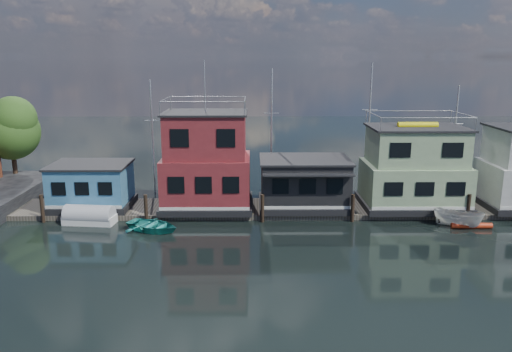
{
  "coord_description": "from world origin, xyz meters",
  "views": [
    {
      "loc": [
        -4.74,
        -27.7,
        12.51
      ],
      "look_at": [
        -4.47,
        12.0,
        3.0
      ],
      "focal_mm": 35.0,
      "sensor_mm": 36.0,
      "label": 1
    }
  ],
  "objects_px": {
    "motorboat": "(458,218)",
    "red_kayak": "(472,226)",
    "houseboat_red": "(207,163)",
    "houseboat_green": "(414,169)",
    "dinghy_teal": "(153,225)",
    "houseboat_blue": "(91,186)",
    "tarp_runabout": "(89,216)",
    "houseboat_dark": "(304,183)"
  },
  "relations": [
    {
      "from": "houseboat_blue",
      "to": "houseboat_red",
      "type": "height_order",
      "value": "houseboat_red"
    },
    {
      "from": "houseboat_red",
      "to": "houseboat_blue",
      "type": "bearing_deg",
      "value": -180.0
    },
    {
      "from": "houseboat_red",
      "to": "houseboat_dark",
      "type": "distance_m",
      "value": 8.18
    },
    {
      "from": "houseboat_green",
      "to": "dinghy_teal",
      "type": "bearing_deg",
      "value": -166.84
    },
    {
      "from": "motorboat",
      "to": "red_kayak",
      "type": "xyz_separation_m",
      "value": [
        0.94,
        -0.29,
        -0.48
      ]
    },
    {
      "from": "houseboat_dark",
      "to": "tarp_runabout",
      "type": "xyz_separation_m",
      "value": [
        -16.8,
        -3.11,
        -1.83
      ]
    },
    {
      "from": "houseboat_blue",
      "to": "motorboat",
      "type": "bearing_deg",
      "value": -8.23
    },
    {
      "from": "houseboat_dark",
      "to": "dinghy_teal",
      "type": "distance_m",
      "value": 12.72
    },
    {
      "from": "houseboat_red",
      "to": "red_kayak",
      "type": "bearing_deg",
      "value": -12.45
    },
    {
      "from": "houseboat_blue",
      "to": "dinghy_teal",
      "type": "xyz_separation_m",
      "value": [
        5.89,
        -4.82,
        -1.78
      ]
    },
    {
      "from": "houseboat_green",
      "to": "tarp_runabout",
      "type": "relative_size",
      "value": 2.08
    },
    {
      "from": "dinghy_teal",
      "to": "red_kayak",
      "type": "relative_size",
      "value": 1.37
    },
    {
      "from": "houseboat_blue",
      "to": "red_kayak",
      "type": "xyz_separation_m",
      "value": [
        29.63,
        -4.44,
        -1.99
      ]
    },
    {
      "from": "houseboat_green",
      "to": "dinghy_teal",
      "type": "relative_size",
      "value": 2.05
    },
    {
      "from": "motorboat",
      "to": "dinghy_teal",
      "type": "xyz_separation_m",
      "value": [
        -22.81,
        -0.67,
        -0.28
      ]
    },
    {
      "from": "houseboat_red",
      "to": "dinghy_teal",
      "type": "relative_size",
      "value": 2.89
    },
    {
      "from": "motorboat",
      "to": "tarp_runabout",
      "type": "height_order",
      "value": "tarp_runabout"
    },
    {
      "from": "dinghy_teal",
      "to": "houseboat_blue",
      "type": "bearing_deg",
      "value": 75.59
    },
    {
      "from": "houseboat_green",
      "to": "dinghy_teal",
      "type": "height_order",
      "value": "houseboat_green"
    },
    {
      "from": "houseboat_red",
      "to": "houseboat_green",
      "type": "height_order",
      "value": "houseboat_red"
    },
    {
      "from": "houseboat_red",
      "to": "dinghy_teal",
      "type": "bearing_deg",
      "value": -126.83
    },
    {
      "from": "dinghy_teal",
      "to": "houseboat_dark",
      "type": "bearing_deg",
      "value": -42.65
    },
    {
      "from": "houseboat_green",
      "to": "tarp_runabout",
      "type": "height_order",
      "value": "houseboat_green"
    },
    {
      "from": "houseboat_dark",
      "to": "tarp_runabout",
      "type": "distance_m",
      "value": 17.18
    },
    {
      "from": "houseboat_dark",
      "to": "houseboat_green",
      "type": "bearing_deg",
      "value": 0.12
    },
    {
      "from": "houseboat_blue",
      "to": "red_kayak",
      "type": "height_order",
      "value": "houseboat_blue"
    },
    {
      "from": "tarp_runabout",
      "to": "red_kayak",
      "type": "distance_m",
      "value": 28.96
    },
    {
      "from": "houseboat_blue",
      "to": "red_kayak",
      "type": "distance_m",
      "value": 30.03
    },
    {
      "from": "motorboat",
      "to": "dinghy_teal",
      "type": "relative_size",
      "value": 0.89
    },
    {
      "from": "houseboat_dark",
      "to": "houseboat_green",
      "type": "distance_m",
      "value": 9.07
    },
    {
      "from": "houseboat_dark",
      "to": "red_kayak",
      "type": "distance_m",
      "value": 13.1
    },
    {
      "from": "houseboat_red",
      "to": "dinghy_teal",
      "type": "xyz_separation_m",
      "value": [
        -3.61,
        -4.82,
        -3.68
      ]
    },
    {
      "from": "houseboat_dark",
      "to": "houseboat_green",
      "type": "xyz_separation_m",
      "value": [
        9.0,
        0.02,
        1.13
      ]
    },
    {
      "from": "motorboat",
      "to": "red_kayak",
      "type": "distance_m",
      "value": 1.09
    },
    {
      "from": "dinghy_teal",
      "to": "red_kayak",
      "type": "xyz_separation_m",
      "value": [
        23.74,
        0.38,
        -0.21
      ]
    },
    {
      "from": "motorboat",
      "to": "houseboat_green",
      "type": "bearing_deg",
      "value": 61.35
    },
    {
      "from": "houseboat_red",
      "to": "motorboat",
      "type": "distance_m",
      "value": 19.93
    },
    {
      "from": "houseboat_dark",
      "to": "motorboat",
      "type": "xyz_separation_m",
      "value": [
        11.2,
        -4.13,
        -1.71
      ]
    },
    {
      "from": "houseboat_red",
      "to": "houseboat_green",
      "type": "bearing_deg",
      "value": 0.0
    },
    {
      "from": "houseboat_dark",
      "to": "houseboat_green",
      "type": "relative_size",
      "value": 0.88
    },
    {
      "from": "houseboat_blue",
      "to": "motorboat",
      "type": "height_order",
      "value": "houseboat_blue"
    },
    {
      "from": "houseboat_dark",
      "to": "motorboat",
      "type": "bearing_deg",
      "value": -20.24
    }
  ]
}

